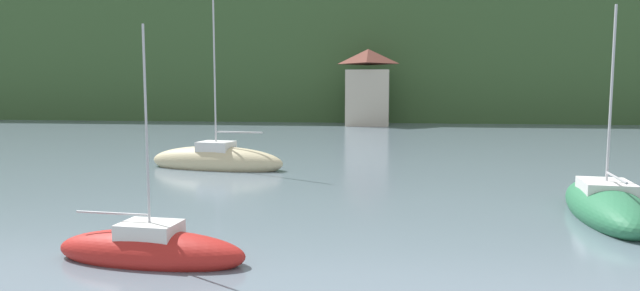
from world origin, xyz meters
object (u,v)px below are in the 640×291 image
Objects in this scene: shore_building_west at (368,89)px; sailboat_mid_1 at (605,205)px; sailboat_near_2 at (150,250)px; sailboat_mid_6 at (216,161)px.

sailboat_mid_1 is (11.10, -50.46, -4.42)m from shore_building_west.
sailboat_near_2 is 17.17m from sailboat_mid_6.
sailboat_mid_6 reaches higher than sailboat_near_2.
sailboat_mid_1 is at bearing 159.50° from sailboat_mid_6.
shore_building_west reaches higher than sailboat_mid_1.
sailboat_mid_1 is 20.35m from sailboat_mid_6.
shore_building_west is at bearing 19.06° from sailboat_mid_1.
shore_building_west is 51.85m from sailboat_mid_1.
sailboat_mid_6 is (-6.84, -40.85, -4.36)m from shore_building_west.
sailboat_mid_1 is at bearing -77.59° from shore_building_west.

